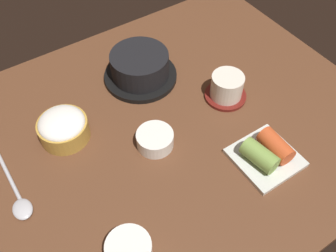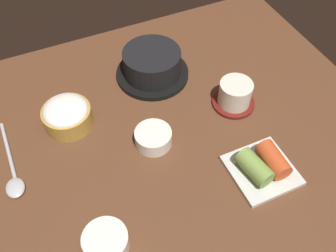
{
  "view_description": "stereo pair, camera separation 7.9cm",
  "coord_description": "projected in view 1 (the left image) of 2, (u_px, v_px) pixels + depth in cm",
  "views": [
    {
      "loc": [
        -25.4,
        -43.44,
        66.35
      ],
      "look_at": [
        2.0,
        -2.0,
        5.0
      ],
      "focal_mm": 40.02,
      "sensor_mm": 36.0,
      "label": 1
    },
    {
      "loc": [
        -18.5,
        -47.25,
        66.35
      ],
      "look_at": [
        2.0,
        -2.0,
        5.0
      ],
      "focal_mm": 40.02,
      "sensor_mm": 36.0,
      "label": 2
    }
  ],
  "objects": [
    {
      "name": "tea_cup_with_saucer",
      "position": [
        226.0,
        87.0,
        0.86
      ],
      "size": [
        9.79,
        9.79,
        6.4
      ],
      "color": "maroon",
      "rests_on": "dining_table"
    },
    {
      "name": "kimchi_plate",
      "position": [
        267.0,
        153.0,
        0.76
      ],
      "size": [
        12.41,
        12.41,
        4.98
      ],
      "color": "silver",
      "rests_on": "dining_table"
    },
    {
      "name": "spoon",
      "position": [
        17.0,
        197.0,
        0.71
      ],
      "size": [
        3.6,
        19.99,
        1.35
      ],
      "color": "#B7B7BC",
      "rests_on": "dining_table"
    },
    {
      "name": "dining_table",
      "position": [
        155.0,
        135.0,
        0.82
      ],
      "size": [
        100.0,
        76.0,
        2.0
      ],
      "primitive_type": "cube",
      "color": "#56331E",
      "rests_on": "ground"
    },
    {
      "name": "side_bowl_near",
      "position": [
        129.0,
        250.0,
        0.63
      ],
      "size": [
        7.99,
        7.99,
        3.68
      ],
      "color": "white",
      "rests_on": "dining_table"
    },
    {
      "name": "banchan_cup_center",
      "position": [
        155.0,
        139.0,
        0.78
      ],
      "size": [
        7.86,
        7.86,
        3.4
      ],
      "color": "white",
      "rests_on": "dining_table"
    },
    {
      "name": "stone_pot",
      "position": [
        140.0,
        67.0,
        0.9
      ],
      "size": [
        17.79,
        17.79,
        7.23
      ],
      "color": "black",
      "rests_on": "dining_table"
    },
    {
      "name": "rice_bowl",
      "position": [
        63.0,
        127.0,
        0.79
      ],
      "size": [
        10.63,
        10.63,
        6.3
      ],
      "color": "#B78C38",
      "rests_on": "dining_table"
    }
  ]
}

